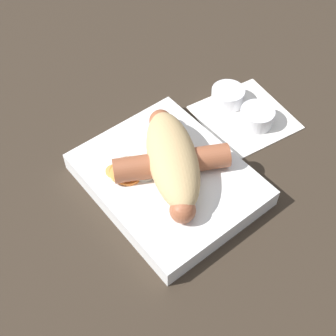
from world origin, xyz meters
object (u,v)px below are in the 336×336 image
object	(u,v)px
condiment_cup_far	(228,97)
sausage	(171,162)
condiment_cup_near	(256,118)
food_tray	(168,179)
bread_roll	(171,157)

from	to	relation	value
condiment_cup_far	sausage	bearing A→B (deg)	-68.32
condiment_cup_near	condiment_cup_far	bearing A→B (deg)	-177.24
food_tray	condiment_cup_near	bearing A→B (deg)	92.76
bread_roll	condiment_cup_near	bearing A→B (deg)	92.02
sausage	condiment_cup_far	size ratio (longest dim) A/B	3.22
condiment_cup_near	bread_roll	bearing A→B (deg)	-87.98
bread_roll	sausage	distance (m)	0.01
sausage	condiment_cup_far	distance (m)	0.18
food_tray	bread_roll	size ratio (longest dim) A/B	1.31
condiment_cup_far	bread_roll	bearing A→B (deg)	-68.43
sausage	bread_roll	bearing A→B (deg)	123.70
condiment_cup_near	condiment_cup_far	size ratio (longest dim) A/B	1.00
food_tray	condiment_cup_near	world-z (taller)	food_tray
food_tray	condiment_cup_near	distance (m)	0.17
condiment_cup_near	sausage	bearing A→B (deg)	-87.69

